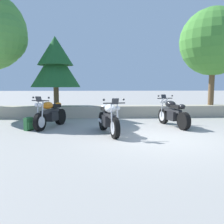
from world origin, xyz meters
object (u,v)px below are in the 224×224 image
at_px(motorcycle_orange_near_left, 50,114).
at_px(motorcycle_black_far_right, 173,114).
at_px(motorcycle_white_centre, 109,119).
at_px(pine_tree_mid_left, 55,63).
at_px(leafy_tree_mid_right, 218,43).
at_px(rider_backpack, 29,123).

bearing_deg(motorcycle_orange_near_left, motorcycle_black_far_right, -0.47).
relative_size(motorcycle_orange_near_left, motorcycle_black_far_right, 0.98).
height_order(motorcycle_white_centre, pine_tree_mid_left, pine_tree_mid_left).
height_order(motorcycle_orange_near_left, motorcycle_black_far_right, same).
height_order(motorcycle_black_far_right, leafy_tree_mid_right, leafy_tree_mid_right).
relative_size(rider_backpack, pine_tree_mid_left, 0.14).
bearing_deg(motorcycle_black_far_right, motorcycle_white_centre, -153.60).
relative_size(motorcycle_orange_near_left, motorcycle_white_centre, 0.97).
bearing_deg(rider_backpack, motorcycle_black_far_right, 5.20).
relative_size(motorcycle_black_far_right, pine_tree_mid_left, 0.62).
bearing_deg(motorcycle_orange_near_left, rider_backpack, -141.35).
bearing_deg(pine_tree_mid_left, motorcycle_orange_near_left, -85.26).
bearing_deg(motorcycle_orange_near_left, leafy_tree_mid_right, 20.94).
bearing_deg(pine_tree_mid_left, leafy_tree_mid_right, 1.38).
bearing_deg(motorcycle_black_far_right, rider_backpack, -174.80).
relative_size(rider_backpack, leafy_tree_mid_right, 0.10).
xyz_separation_m(motorcycle_black_far_right, pine_tree_mid_left, (-4.78, 2.78, 2.11)).
height_order(motorcycle_orange_near_left, pine_tree_mid_left, pine_tree_mid_left).
xyz_separation_m(motorcycle_white_centre, leafy_tree_mid_right, (5.60, 4.20, 3.13)).
relative_size(motorcycle_white_centre, leafy_tree_mid_right, 0.43).
bearing_deg(pine_tree_mid_left, rider_backpack, -97.17).
distance_m(rider_backpack, leafy_tree_mid_right, 9.61).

